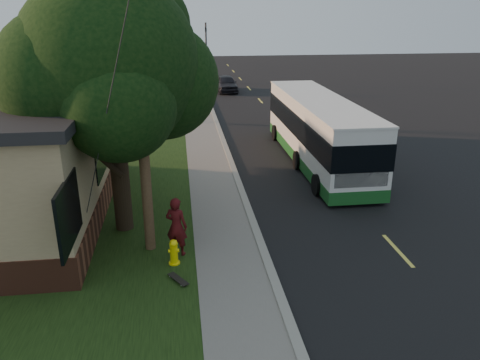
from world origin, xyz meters
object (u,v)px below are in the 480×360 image
(skateboarder, at_px, (176,226))
(transit_bus, at_px, (318,129))
(utility_pole, at_px, (139,95))
(leafy_tree, at_px, (112,67))
(traffic_signal, at_px, (206,49))
(skateboard_main, at_px, (178,279))
(distant_car, at_px, (226,83))
(bare_tree_near, at_px, (158,87))
(fire_hydrant, at_px, (174,252))
(bare_tree_far, at_px, (169,67))

(skateboarder, bearing_deg, transit_bus, -105.27)
(utility_pole, bearing_deg, skateboarder, -28.97)
(leafy_tree, bearing_deg, traffic_signal, 81.53)
(skateboard_main, bearing_deg, distant_car, 81.68)
(transit_bus, bearing_deg, bare_tree_near, 128.49)
(fire_hydrant, bearing_deg, bare_tree_near, 92.86)
(bare_tree_far, bearing_deg, skateboard_main, -89.07)
(skateboard_main, bearing_deg, bare_tree_far, 90.93)
(fire_hydrant, height_order, transit_bus, transit_bus)
(skateboard_main, bearing_deg, fire_hydrant, 96.17)
(bare_tree_near, height_order, distant_car, bare_tree_near)
(bare_tree_far, relative_size, skateboard_main, 5.38)
(fire_hydrant, distance_m, utility_pole, 4.37)
(leafy_tree, relative_size, traffic_signal, 1.42)
(skateboarder, bearing_deg, traffic_signal, -71.47)
(traffic_signal, relative_size, distant_car, 1.36)
(transit_bus, height_order, skateboard_main, transit_bus)
(utility_pole, xyz_separation_m, bare_tree_far, (0.31, 29.01, -2.63))
(bare_tree_far, distance_m, traffic_signal, 5.44)
(utility_pole, xyz_separation_m, distant_car, (5.12, 27.60, -3.94))
(distant_car, bearing_deg, skateboarder, -101.34)
(leafy_tree, relative_size, skateboarder, 4.44)
(fire_hydrant, relative_size, utility_pole, 0.08)
(traffic_signal, bearing_deg, utility_pole, -96.58)
(utility_pole, relative_size, bare_tree_far, 2.25)
(traffic_signal, height_order, distant_car, traffic_signal)
(fire_hydrant, distance_m, bare_tree_near, 18.10)
(traffic_signal, xyz_separation_m, distant_car, (1.32, -5.41, -2.47))
(traffic_signal, bearing_deg, bare_tree_far, -131.19)
(leafy_tree, bearing_deg, skateboarder, -51.51)
(bare_tree_far, relative_size, transit_bus, 0.37)
(utility_pole, bearing_deg, bare_tree_far, 89.40)
(utility_pole, bearing_deg, distant_car, 79.48)
(bare_tree_near, relative_size, distant_car, 1.06)
(bare_tree_near, distance_m, bare_tree_far, 12.01)
(skateboard_main, xyz_separation_m, distant_car, (4.32, 29.52, 0.57))
(leafy_tree, bearing_deg, utility_pole, -62.40)
(skateboarder, distance_m, distant_car, 28.38)
(transit_bus, xyz_separation_m, skateboarder, (-6.49, -8.03, -0.64))
(fire_hydrant, bearing_deg, skateboard_main, -83.83)
(fire_hydrant, height_order, skateboard_main, fire_hydrant)
(traffic_signal, distance_m, skateboard_main, 35.19)
(bare_tree_far, bearing_deg, utility_pole, -90.60)
(bare_tree_far, bearing_deg, fire_hydrant, -89.24)
(leafy_tree, bearing_deg, transit_bus, 36.02)
(skateboard_main, distance_m, distant_car, 29.84)
(utility_pole, xyz_separation_m, bare_tree_near, (-0.19, 17.01, -2.48))
(traffic_signal, distance_m, skateboarder, 33.66)
(fire_hydrant, distance_m, leafy_tree, 5.65)
(bare_tree_far, xyz_separation_m, skateboarder, (0.50, -29.45, -1.06))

